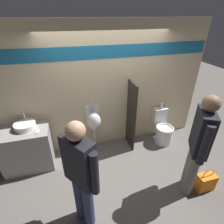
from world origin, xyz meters
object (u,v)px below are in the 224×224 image
(toilet, at_px, (163,130))
(person_with_lanyard, at_px, (198,144))
(sink_basin, at_px, (25,126))
(shopping_bag, at_px, (205,182))
(person_in_vest, at_px, (81,174))
(urinal_near_counter, at_px, (94,121))
(cell_phone, at_px, (37,131))

(toilet, xyz_separation_m, person_with_lanyard, (-0.27, -1.34, 0.71))
(sink_basin, distance_m, shopping_bag, 3.43)
(sink_basin, xyz_separation_m, person_in_vest, (0.87, -1.46, 0.05))
(person_in_vest, bearing_deg, sink_basin, -4.94)
(urinal_near_counter, height_order, toilet, urinal_near_counter)
(cell_phone, relative_size, urinal_near_counter, 0.13)
(urinal_near_counter, height_order, person_in_vest, person_in_vest)
(sink_basin, relative_size, shopping_bag, 0.83)
(sink_basin, distance_m, toilet, 3.02)
(sink_basin, height_order, person_with_lanyard, person_with_lanyard)
(person_in_vest, bearing_deg, person_with_lanyard, -124.24)
(urinal_near_counter, relative_size, shopping_bag, 2.36)
(person_with_lanyard, bearing_deg, urinal_near_counter, 72.10)
(urinal_near_counter, bearing_deg, sink_basin, -174.68)
(sink_basin, bearing_deg, person_with_lanyard, -27.78)
(cell_phone, distance_m, person_in_vest, 1.43)
(person_in_vest, xyz_separation_m, person_with_lanyard, (1.81, 0.05, 0.04))
(cell_phone, bearing_deg, toilet, 2.32)
(sink_basin, relative_size, toilet, 0.42)
(person_in_vest, relative_size, person_with_lanyard, 0.96)
(cell_phone, distance_m, urinal_near_counter, 1.15)
(cell_phone, height_order, urinal_near_counter, urinal_near_counter)
(urinal_near_counter, bearing_deg, person_in_vest, -105.82)
(cell_phone, height_order, person_in_vest, person_in_vest)
(sink_basin, height_order, shopping_bag, sink_basin)
(urinal_near_counter, distance_m, shopping_bag, 2.40)
(sink_basin, bearing_deg, person_in_vest, -59.14)
(cell_phone, relative_size, person_with_lanyard, 0.08)
(person_with_lanyard, bearing_deg, person_in_vest, 122.15)
(person_in_vest, height_order, person_with_lanyard, person_with_lanyard)
(cell_phone, relative_size, toilet, 0.15)
(cell_phone, xyz_separation_m, toilet, (2.73, 0.11, -0.57))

